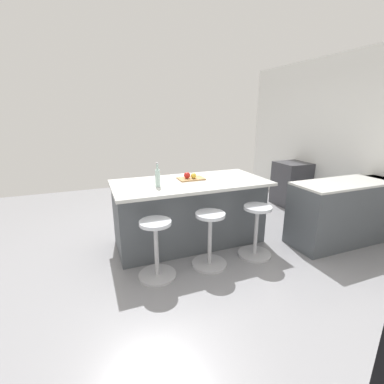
{
  "coord_description": "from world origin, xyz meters",
  "views": [
    {
      "loc": [
        1.32,
        3.19,
        1.84
      ],
      "look_at": [
        0.02,
        -0.1,
        0.8
      ],
      "focal_mm": 25.05,
      "sensor_mm": 36.0,
      "label": 1
    }
  ],
  "objects_px": {
    "oven_range": "(291,184)",
    "cutting_board": "(191,179)",
    "apple_red": "(187,175)",
    "stool_middle": "(210,241)",
    "water_bottle": "(158,177)",
    "kitchen_island": "(190,212)",
    "stool_by_window": "(256,233)",
    "apple_yellow": "(194,176)",
    "stool_near_camera": "(156,251)"
  },
  "relations": [
    {
      "from": "cutting_board",
      "to": "apple_red",
      "type": "height_order",
      "value": "apple_red"
    },
    {
      "from": "stool_middle",
      "to": "apple_yellow",
      "type": "bearing_deg",
      "value": -95.59
    },
    {
      "from": "oven_range",
      "to": "water_bottle",
      "type": "xyz_separation_m",
      "value": [
        3.07,
        1.0,
        0.62
      ]
    },
    {
      "from": "oven_range",
      "to": "cutting_board",
      "type": "xyz_separation_m",
      "value": [
        2.53,
        0.78,
        0.5
      ]
    },
    {
      "from": "cutting_board",
      "to": "water_bottle",
      "type": "height_order",
      "value": "water_bottle"
    },
    {
      "from": "cutting_board",
      "to": "oven_range",
      "type": "bearing_deg",
      "value": -162.79
    },
    {
      "from": "cutting_board",
      "to": "stool_by_window",
      "type": "bearing_deg",
      "value": 129.89
    },
    {
      "from": "kitchen_island",
      "to": "water_bottle",
      "type": "bearing_deg",
      "value": 18.02
    },
    {
      "from": "stool_middle",
      "to": "apple_red",
      "type": "relative_size",
      "value": 7.77
    },
    {
      "from": "stool_middle",
      "to": "cutting_board",
      "type": "bearing_deg",
      "value": -93.5
    },
    {
      "from": "oven_range",
      "to": "cutting_board",
      "type": "height_order",
      "value": "cutting_board"
    },
    {
      "from": "kitchen_island",
      "to": "apple_red",
      "type": "height_order",
      "value": "apple_red"
    },
    {
      "from": "stool_near_camera",
      "to": "apple_red",
      "type": "bearing_deg",
      "value": -131.33
    },
    {
      "from": "kitchen_island",
      "to": "stool_by_window",
      "type": "relative_size",
      "value": 3.05
    },
    {
      "from": "kitchen_island",
      "to": "stool_by_window",
      "type": "bearing_deg",
      "value": 134.08
    },
    {
      "from": "oven_range",
      "to": "water_bottle",
      "type": "bearing_deg",
      "value": 18.04
    },
    {
      "from": "stool_near_camera",
      "to": "water_bottle",
      "type": "height_order",
      "value": "water_bottle"
    },
    {
      "from": "cutting_board",
      "to": "apple_red",
      "type": "xyz_separation_m",
      "value": [
        0.06,
        0.0,
        0.05
      ]
    },
    {
      "from": "stool_near_camera",
      "to": "water_bottle",
      "type": "distance_m",
      "value": 0.92
    },
    {
      "from": "oven_range",
      "to": "kitchen_island",
      "type": "relative_size",
      "value": 0.42
    },
    {
      "from": "apple_red",
      "to": "stool_middle",
      "type": "bearing_deg",
      "value": 91.26
    },
    {
      "from": "kitchen_island",
      "to": "stool_middle",
      "type": "height_order",
      "value": "kitchen_island"
    },
    {
      "from": "apple_yellow",
      "to": "apple_red",
      "type": "bearing_deg",
      "value": -20.92
    },
    {
      "from": "stool_by_window",
      "to": "apple_red",
      "type": "relative_size",
      "value": 7.77
    },
    {
      "from": "apple_yellow",
      "to": "cutting_board",
      "type": "bearing_deg",
      "value": -56.75
    },
    {
      "from": "kitchen_island",
      "to": "stool_near_camera",
      "type": "height_order",
      "value": "kitchen_island"
    },
    {
      "from": "oven_range",
      "to": "stool_by_window",
      "type": "relative_size",
      "value": 1.27
    },
    {
      "from": "oven_range",
      "to": "stool_by_window",
      "type": "distance_m",
      "value": 2.45
    },
    {
      "from": "apple_red",
      "to": "kitchen_island",
      "type": "bearing_deg",
      "value": 107.63
    },
    {
      "from": "kitchen_island",
      "to": "cutting_board",
      "type": "relative_size",
      "value": 5.9
    },
    {
      "from": "kitchen_island",
      "to": "apple_yellow",
      "type": "xyz_separation_m",
      "value": [
        -0.07,
        -0.02,
        0.52
      ]
    },
    {
      "from": "stool_middle",
      "to": "apple_yellow",
      "type": "relative_size",
      "value": 8.96
    },
    {
      "from": "oven_range",
      "to": "water_bottle",
      "type": "distance_m",
      "value": 3.28
    },
    {
      "from": "stool_near_camera",
      "to": "cutting_board",
      "type": "xyz_separation_m",
      "value": [
        -0.72,
        -0.75,
        0.62
      ]
    },
    {
      "from": "stool_by_window",
      "to": "apple_yellow",
      "type": "height_order",
      "value": "apple_yellow"
    },
    {
      "from": "oven_range",
      "to": "apple_red",
      "type": "bearing_deg",
      "value": 16.9
    },
    {
      "from": "apple_red",
      "to": "cutting_board",
      "type": "bearing_deg",
      "value": -176.69
    },
    {
      "from": "stool_by_window",
      "to": "apple_red",
      "type": "bearing_deg",
      "value": -47.28
    },
    {
      "from": "cutting_board",
      "to": "apple_yellow",
      "type": "distance_m",
      "value": 0.07
    },
    {
      "from": "stool_middle",
      "to": "apple_red",
      "type": "xyz_separation_m",
      "value": [
        0.02,
        -0.74,
        0.67
      ]
    },
    {
      "from": "cutting_board",
      "to": "water_bottle",
      "type": "bearing_deg",
      "value": 21.8
    },
    {
      "from": "water_bottle",
      "to": "stool_by_window",
      "type": "bearing_deg",
      "value": 155.39
    },
    {
      "from": "oven_range",
      "to": "cutting_board",
      "type": "relative_size",
      "value": 2.46
    },
    {
      "from": "oven_range",
      "to": "stool_by_window",
      "type": "xyz_separation_m",
      "value": [
        1.9,
        1.53,
        -0.11
      ]
    },
    {
      "from": "stool_middle",
      "to": "stool_near_camera",
      "type": "relative_size",
      "value": 1.0
    },
    {
      "from": "stool_by_window",
      "to": "water_bottle",
      "type": "relative_size",
      "value": 2.23
    },
    {
      "from": "oven_range",
      "to": "apple_red",
      "type": "xyz_separation_m",
      "value": [
        2.59,
        0.79,
        0.56
      ]
    },
    {
      "from": "oven_range",
      "to": "cutting_board",
      "type": "distance_m",
      "value": 2.7
    },
    {
      "from": "stool_by_window",
      "to": "apple_yellow",
      "type": "xyz_separation_m",
      "value": [
        0.6,
        -0.71,
        0.67
      ]
    },
    {
      "from": "oven_range",
      "to": "stool_middle",
      "type": "distance_m",
      "value": 3.0
    }
  ]
}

